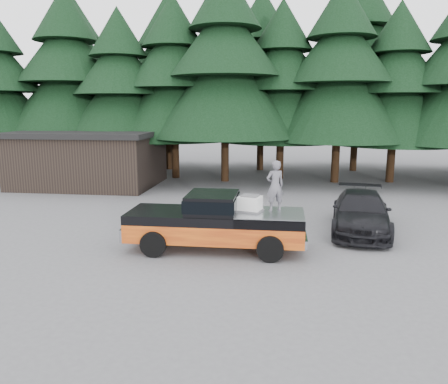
# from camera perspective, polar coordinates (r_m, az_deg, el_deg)

# --- Properties ---
(ground) EXTENTS (120.00, 120.00, 0.00)m
(ground) POSITION_cam_1_polar(r_m,az_deg,el_deg) (14.24, -3.30, -8.30)
(ground) COLOR #525255
(ground) RESTS_ON ground
(pickup_truck) EXTENTS (6.00, 2.04, 1.33)m
(pickup_truck) POSITION_cam_1_polar(r_m,az_deg,el_deg) (14.63, -1.12, -5.01)
(pickup_truck) COLOR orange
(pickup_truck) RESTS_ON ground
(truck_cab) EXTENTS (1.66, 1.90, 0.59)m
(truck_cab) POSITION_cam_1_polar(r_m,az_deg,el_deg) (14.41, -1.53, -1.32)
(truck_cab) COLOR black
(truck_cab) RESTS_ON pickup_truck
(air_compressor) EXTENTS (0.84, 0.75, 0.49)m
(air_compressor) POSITION_cam_1_polar(r_m,az_deg,el_deg) (14.35, 3.41, -1.60)
(air_compressor) COLOR silver
(air_compressor) RESTS_ON pickup_truck
(man_on_bed) EXTENTS (0.72, 0.62, 1.68)m
(man_on_bed) POSITION_cam_1_polar(r_m,az_deg,el_deg) (14.43, 6.69, 0.82)
(man_on_bed) COLOR #59585F
(man_on_bed) RESTS_ON pickup_truck
(parked_car) EXTENTS (2.80, 5.42, 1.50)m
(parked_car) POSITION_cam_1_polar(r_m,az_deg,el_deg) (17.56, 17.44, -2.51)
(parked_car) COLOR black
(parked_car) RESTS_ON ground
(utility_building) EXTENTS (8.40, 6.40, 3.30)m
(utility_building) POSITION_cam_1_polar(r_m,az_deg,el_deg) (27.87, -17.14, 4.27)
(utility_building) COLOR black
(utility_building) RESTS_ON ground
(treeline) EXTENTS (60.15, 16.05, 17.50)m
(treeline) POSITION_cam_1_polar(r_m,az_deg,el_deg) (30.62, 3.56, 16.65)
(treeline) COLOR black
(treeline) RESTS_ON ground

